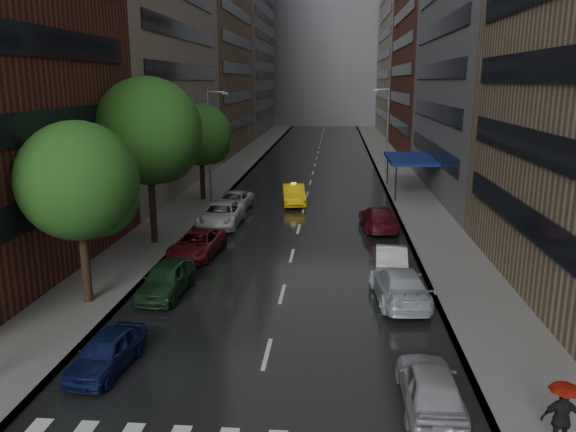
# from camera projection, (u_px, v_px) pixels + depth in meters

# --- Properties ---
(ground) EXTENTS (220.00, 220.00, 0.00)m
(ground) POSITION_uv_depth(u_px,v_px,m) (251.00, 417.00, 16.82)
(ground) COLOR gray
(ground) RESTS_ON ground
(road) EXTENTS (14.00, 140.00, 0.01)m
(road) POSITION_uv_depth(u_px,v_px,m) (314.00, 167.00, 65.25)
(road) COLOR black
(road) RESTS_ON ground
(sidewalk_left) EXTENTS (4.00, 140.00, 0.15)m
(sidewalk_left) POSITION_uv_depth(u_px,v_px,m) (238.00, 166.00, 65.96)
(sidewalk_left) COLOR gray
(sidewalk_left) RESTS_ON ground
(sidewalk_right) EXTENTS (4.00, 140.00, 0.15)m
(sidewalk_right) POSITION_uv_depth(u_px,v_px,m) (392.00, 168.00, 64.50)
(sidewalk_right) COLOR gray
(sidewalk_right) RESTS_ON ground
(buildings_left) EXTENTS (8.00, 108.00, 38.00)m
(buildings_left) POSITION_uv_depth(u_px,v_px,m) (200.00, 31.00, 71.22)
(buildings_left) COLOR maroon
(buildings_left) RESTS_ON ground
(buildings_right) EXTENTS (8.05, 109.10, 36.00)m
(buildings_right) POSITION_uv_depth(u_px,v_px,m) (443.00, 36.00, 66.99)
(buildings_right) COLOR #937A5B
(buildings_right) RESTS_ON ground
(building_far) EXTENTS (40.00, 14.00, 32.00)m
(building_far) POSITION_uv_depth(u_px,v_px,m) (326.00, 53.00, 127.36)
(building_far) COLOR slate
(building_far) RESTS_ON ground
(tree_near) EXTENTS (5.16, 5.16, 8.22)m
(tree_near) POSITION_uv_depth(u_px,v_px,m) (78.00, 181.00, 24.03)
(tree_near) COLOR #382619
(tree_near) RESTS_ON ground
(tree_mid) EXTENTS (6.34, 6.34, 10.10)m
(tree_mid) POSITION_uv_depth(u_px,v_px,m) (148.00, 131.00, 32.94)
(tree_mid) COLOR #382619
(tree_mid) RESTS_ON ground
(tree_far) EXTENTS (5.05, 5.05, 8.04)m
(tree_far) POSITION_uv_depth(u_px,v_px,m) (201.00, 135.00, 45.84)
(tree_far) COLOR #382619
(tree_far) RESTS_ON ground
(taxi) EXTENTS (2.37, 5.13, 1.63)m
(taxi) POSITION_uv_depth(u_px,v_px,m) (294.00, 194.00, 45.60)
(taxi) COLOR yellow
(taxi) RESTS_ON ground
(parked_cars_left) EXTENTS (2.80, 29.62, 1.60)m
(parked_cars_left) POSITION_uv_depth(u_px,v_px,m) (206.00, 233.00, 34.23)
(parked_cars_left) COLOR #0F1746
(parked_cars_left) RESTS_ON ground
(parked_cars_right) EXTENTS (2.64, 26.41, 1.60)m
(parked_cars_right) POSITION_uv_depth(u_px,v_px,m) (392.00, 263.00, 28.62)
(parked_cars_right) COLOR #A0A1A5
(parked_cars_right) RESTS_ON ground
(ped_red_umbrella) EXTENTS (1.09, 0.82, 2.01)m
(ped_red_umbrella) POSITION_uv_depth(u_px,v_px,m) (563.00, 411.00, 14.81)
(ped_red_umbrella) COLOR black
(ped_red_umbrella) RESTS_ON sidewalk_right
(street_lamp_left) EXTENTS (1.74, 0.22, 9.00)m
(street_lamp_left) POSITION_uv_depth(u_px,v_px,m) (210.00, 143.00, 45.35)
(street_lamp_left) COLOR gray
(street_lamp_left) RESTS_ON sidewalk_left
(street_lamp_right) EXTENTS (1.74, 0.22, 9.00)m
(street_lamp_right) POSITION_uv_depth(u_px,v_px,m) (387.00, 129.00, 58.63)
(street_lamp_right) COLOR gray
(street_lamp_right) RESTS_ON sidewalk_right
(awning) EXTENTS (4.00, 8.00, 3.12)m
(awning) POSITION_uv_depth(u_px,v_px,m) (410.00, 159.00, 49.26)
(awning) COLOR navy
(awning) RESTS_ON sidewalk_right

